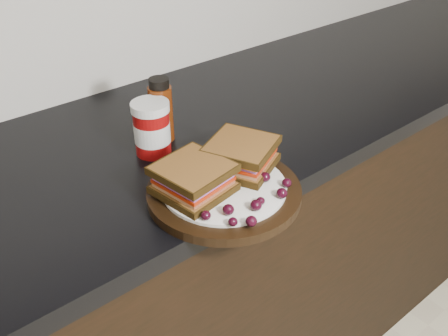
{
  "coord_description": "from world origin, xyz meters",
  "views": [
    {
      "loc": [
        -0.53,
        0.89,
        1.44
      ],
      "look_at": [
        -0.06,
        1.46,
        0.96
      ],
      "focal_mm": 40.0,
      "sensor_mm": 36.0,
      "label": 1
    }
  ],
  "objects_px": {
    "sandwich_left": "(193,179)",
    "oil_bottle": "(161,110)",
    "plate": "(224,191)",
    "condiment_jar": "(152,128)"
  },
  "relations": [
    {
      "from": "sandwich_left",
      "to": "oil_bottle",
      "type": "xyz_separation_m",
      "value": [
        0.08,
        0.23,
        0.02
      ]
    },
    {
      "from": "plate",
      "to": "sandwich_left",
      "type": "xyz_separation_m",
      "value": [
        -0.05,
        0.02,
        0.04
      ]
    },
    {
      "from": "plate",
      "to": "oil_bottle",
      "type": "distance_m",
      "value": 0.25
    },
    {
      "from": "condiment_jar",
      "to": "plate",
      "type": "bearing_deg",
      "value": -85.58
    },
    {
      "from": "sandwich_left",
      "to": "oil_bottle",
      "type": "distance_m",
      "value": 0.24
    },
    {
      "from": "plate",
      "to": "oil_bottle",
      "type": "height_order",
      "value": "oil_bottle"
    },
    {
      "from": "sandwich_left",
      "to": "oil_bottle",
      "type": "height_order",
      "value": "oil_bottle"
    },
    {
      "from": "plate",
      "to": "condiment_jar",
      "type": "relative_size",
      "value": 2.48
    },
    {
      "from": "sandwich_left",
      "to": "condiment_jar",
      "type": "xyz_separation_m",
      "value": [
        0.04,
        0.19,
        0.01
      ]
    },
    {
      "from": "plate",
      "to": "sandwich_left",
      "type": "height_order",
      "value": "sandwich_left"
    }
  ]
}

